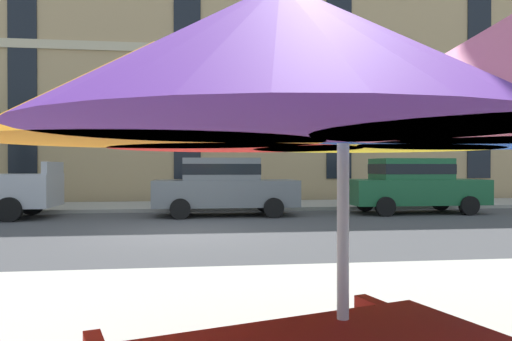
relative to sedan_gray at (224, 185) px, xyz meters
name	(u,v)px	position (x,y,z in m)	size (l,w,h in m)	color
ground_plane	(183,232)	(-1.18, -3.70, -0.95)	(120.00, 120.00, 0.00)	#424244
sidewalk_far	(187,206)	(-1.18, 3.10, -0.89)	(56.00, 3.60, 0.12)	#9E998E
apartment_building	(189,76)	(-1.18, 11.29, 5.45)	(45.31, 12.08, 12.80)	tan
sedan_gray	(224,185)	(0.00, 0.00, 0.00)	(4.40, 1.98, 1.78)	slate
sedan_green	(413,184)	(6.18, 0.00, 0.00)	(4.40, 1.98, 1.78)	#195933
patio_umbrella	(343,94)	(-0.20, -12.70, 0.93)	(3.43, 3.19, 2.19)	silver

